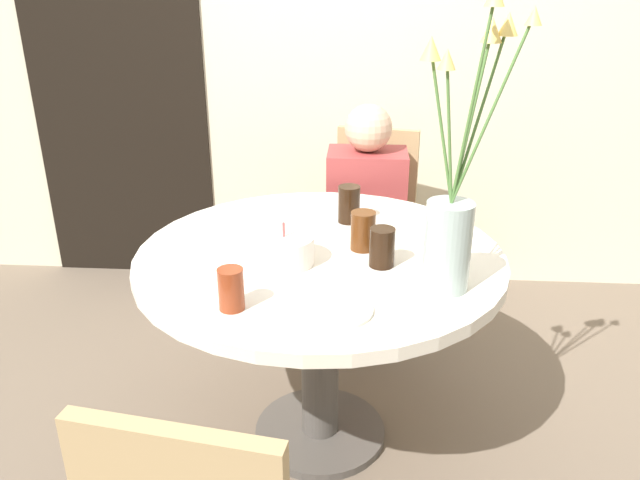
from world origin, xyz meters
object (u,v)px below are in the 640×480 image
at_px(drink_glass_1, 363,231).
at_px(person_guest, 365,229).
at_px(drink_glass_3, 349,204).
at_px(birthday_cake, 284,250).
at_px(flower_vase, 453,212).
at_px(drink_glass_0, 382,247).
at_px(drink_glass_2, 231,289).
at_px(side_plate, 334,309).
at_px(chair_far_back, 372,216).

xyz_separation_m(drink_glass_1, person_guest, (0.01, 0.75, -0.30)).
bearing_deg(drink_glass_1, drink_glass_3, 102.08).
distance_m(birthday_cake, drink_glass_3, 0.40).
bearing_deg(birthday_cake, drink_glass_1, 26.97).
bearing_deg(flower_vase, drink_glass_0, 145.07).
height_order(birthday_cake, drink_glass_2, birthday_cake).
bearing_deg(side_plate, drink_glass_0, 65.77).
bearing_deg(drink_glass_0, birthday_cake, -179.74).
distance_m(side_plate, drink_glass_2, 0.28).
xyz_separation_m(drink_glass_2, drink_glass_3, (0.29, 0.65, 0.01)).
bearing_deg(chair_far_back, person_guest, -90.00).
bearing_deg(person_guest, chair_far_back, 79.15).
relative_size(drink_glass_1, drink_glass_2, 1.09).
relative_size(side_plate, drink_glass_1, 1.64).
height_order(side_plate, drink_glass_0, drink_glass_0).
xyz_separation_m(drink_glass_0, person_guest, (-0.04, 0.87, -0.30)).
distance_m(birthday_cake, drink_glass_0, 0.30).
relative_size(birthday_cake, drink_glass_0, 1.53).
height_order(drink_glass_0, drink_glass_3, drink_glass_3).
relative_size(side_plate, drink_glass_3, 1.56).
xyz_separation_m(flower_vase, drink_glass_2, (-0.58, -0.17, -0.17)).
relative_size(drink_glass_0, person_guest, 0.11).
xyz_separation_m(birthday_cake, side_plate, (0.17, -0.29, -0.04)).
bearing_deg(flower_vase, birthday_cake, 165.32).
bearing_deg(side_plate, chair_far_back, 84.92).
xyz_separation_m(birthday_cake, person_guest, (0.25, 0.87, -0.28)).
distance_m(side_plate, person_guest, 1.19).
bearing_deg(side_plate, person_guest, 85.71).
relative_size(birthday_cake, drink_glass_2, 1.60).
bearing_deg(drink_glass_1, flower_vase, -45.93).
bearing_deg(birthday_cake, drink_glass_2, -109.70).
bearing_deg(birthday_cake, drink_glass_3, 62.29).
bearing_deg(drink_glass_2, side_plate, 0.71).
bearing_deg(flower_vase, person_guest, 102.65).
height_order(chair_far_back, birthday_cake, chair_far_back).
xyz_separation_m(birthday_cake, drink_glass_2, (-0.10, -0.29, 0.01)).
height_order(chair_far_back, flower_vase, flower_vase).
relative_size(drink_glass_0, drink_glass_1, 0.96).
relative_size(chair_far_back, side_plate, 4.33).
bearing_deg(chair_far_back, drink_glass_2, -95.50).
bearing_deg(flower_vase, drink_glass_1, 134.07).
distance_m(chair_far_back, drink_glass_1, 0.96).
relative_size(side_plate, drink_glass_2, 1.79).
bearing_deg(drink_glass_1, person_guest, 88.88).
distance_m(drink_glass_0, drink_glass_2, 0.49).
relative_size(birthday_cake, drink_glass_1, 1.47).
height_order(drink_glass_1, drink_glass_3, drink_glass_3).
bearing_deg(person_guest, side_plate, -94.29).
relative_size(side_plate, drink_glass_0, 1.71).
xyz_separation_m(chair_far_back, person_guest, (-0.03, -0.16, -0.00)).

